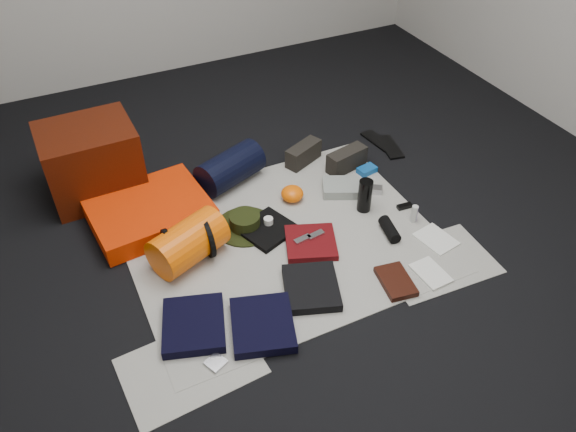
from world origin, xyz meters
name	(u,v)px	position (x,y,z in m)	size (l,w,h in m)	color
floor	(282,242)	(0.00, 0.00, -0.01)	(4.50, 4.50, 0.02)	black
newspaper_mat	(282,240)	(0.00, 0.00, 0.00)	(1.60, 1.30, 0.01)	beige
newspaper_sheet_front_left	(191,366)	(-0.70, -0.55, 0.00)	(0.58, 0.40, 0.00)	beige
newspaper_sheet_front_right	(437,262)	(0.65, -0.50, 0.00)	(0.58, 0.40, 0.00)	beige
red_cabinet	(92,161)	(-0.80, 0.87, 0.22)	(0.52, 0.43, 0.43)	#451205
sleeping_pad	(149,211)	(-0.60, 0.48, 0.06)	(0.63, 0.51, 0.11)	red
stuff_sack	(188,243)	(-0.49, 0.08, 0.12)	(0.23, 0.23, 0.38)	#F65C04
sack_strap_left	(169,249)	(-0.59, 0.08, 0.11)	(0.22, 0.22, 0.03)	black
sack_strap_right	(207,237)	(-0.39, 0.08, 0.11)	(0.22, 0.22, 0.03)	black
navy_duffel	(230,168)	(-0.06, 0.60, 0.11)	(0.21, 0.21, 0.40)	black
boonie_brim	(245,226)	(-0.14, 0.18, 0.01)	(0.34, 0.34, 0.01)	black
boonie_crown	(245,221)	(-0.14, 0.18, 0.05)	(0.17, 0.17, 0.07)	black
hiking_boot_left	(303,154)	(0.43, 0.60, 0.07)	(0.25, 0.09, 0.13)	black
hiking_boot_right	(347,160)	(0.64, 0.42, 0.07)	(0.26, 0.10, 0.13)	black
flip_flop_left	(378,141)	(1.00, 0.60, 0.01)	(0.10, 0.26, 0.01)	black
flip_flop_right	(390,147)	(1.03, 0.50, 0.01)	(0.10, 0.27, 0.02)	black
trousers_navy_a	(194,325)	(-0.62, -0.36, 0.03)	(0.28, 0.32, 0.05)	black
trousers_navy_b	(263,325)	(-0.34, -0.50, 0.03)	(0.28, 0.32, 0.05)	black
trousers_charcoal	(311,288)	(-0.03, -0.40, 0.03)	(0.26, 0.30, 0.05)	black
black_tshirt	(267,229)	(-0.04, 0.10, 0.02)	(0.27, 0.25, 0.03)	black
red_shirt	(311,243)	(0.12, -0.10, 0.02)	(0.26, 0.26, 0.04)	#57090C
orange_stuff_sack	(292,194)	(0.20, 0.29, 0.05)	(0.13, 0.13, 0.09)	#F65C04
first_aid_pouch	(342,188)	(0.50, 0.23, 0.03)	(0.23, 0.17, 0.06)	gray
water_bottle	(365,196)	(0.53, 0.03, 0.11)	(0.08, 0.08, 0.20)	black
speaker	(390,229)	(0.54, -0.21, 0.04)	(0.07, 0.07, 0.17)	black
compact_camera	(374,189)	(0.67, 0.14, 0.02)	(0.09, 0.06, 0.04)	#B7B6BB
cyan_case	(367,170)	(0.74, 0.33, 0.02)	(0.12, 0.07, 0.04)	#10509C
toiletry_purple	(415,214)	(0.73, -0.18, 0.05)	(0.03, 0.03, 0.10)	#4A2578
toiletry_clear	(414,214)	(0.73, -0.18, 0.06)	(0.03, 0.03, 0.10)	#BABFB9
paperback_book	(396,281)	(0.37, -0.54, 0.02)	(0.14, 0.22, 0.03)	black
map_booklet	(431,273)	(0.57, -0.56, 0.01)	(0.13, 0.20, 0.01)	silver
map_printout	(436,239)	(0.75, -0.36, 0.01)	(0.16, 0.21, 0.01)	silver
sunglasses	(404,206)	(0.75, -0.06, 0.02)	(0.09, 0.04, 0.02)	black
key_cluster	(216,362)	(-0.60, -0.59, 0.01)	(0.08, 0.08, 0.01)	#B7B6BB
tape_roll	(268,221)	(-0.02, 0.13, 0.05)	(0.05, 0.05, 0.04)	silver
energy_bar_a	(302,239)	(0.08, -0.08, 0.05)	(0.10, 0.04, 0.01)	#B7B6BB
energy_bar_b	(316,235)	(0.16, -0.08, 0.05)	(0.10, 0.04, 0.01)	#B7B6BB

